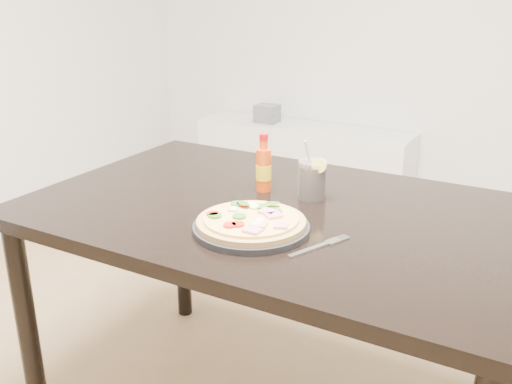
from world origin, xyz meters
The scene contains 8 objects.
dining_table centered at (0.00, 0.16, 0.67)m, with size 1.40×0.90×0.75m.
plate centered at (0.02, -0.02, 0.76)m, with size 0.30×0.30×0.02m, color black.
pizza centered at (0.02, -0.02, 0.78)m, with size 0.28×0.28×0.03m.
hot_sauce_bottle centered at (-0.10, 0.26, 0.82)m, with size 0.05×0.05×0.18m.
cola_cup centered at (0.05, 0.28, 0.80)m, with size 0.09×0.08×0.17m.
fork centered at (0.21, -0.02, 0.75)m, with size 0.09×0.18×0.00m.
media_console centered at (-0.80, 2.07, 0.25)m, with size 1.40×0.34×0.50m, color white.
cd_stack centered at (-1.05, 2.05, 0.56)m, with size 0.14×0.12×0.11m.
Camera 1 is at (0.68, -1.17, 1.33)m, focal length 40.00 mm.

